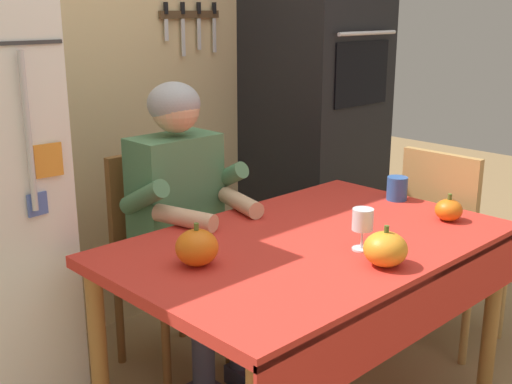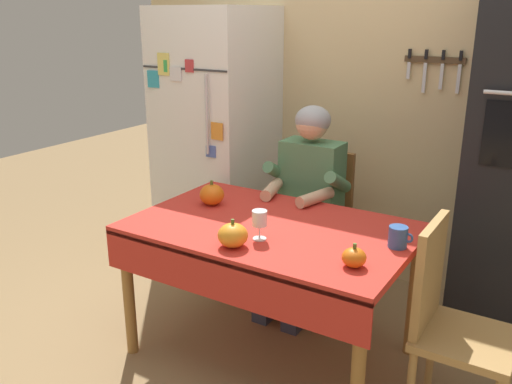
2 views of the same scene
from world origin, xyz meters
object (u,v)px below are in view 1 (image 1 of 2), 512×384
object	(u,v)px
dining_table	(315,263)
pumpkin_small	(197,247)
wine_glass	(363,222)
chair_behind_person	(161,250)
seated_person	(186,210)
pumpkin_large	(385,249)
chair_right_side	(447,240)
coffee_mug	(397,188)
pumpkin_medium	(449,210)
wall_oven	(315,98)

from	to	relation	value
dining_table	pumpkin_small	world-z (taller)	pumpkin_small
wine_glass	dining_table	bearing A→B (deg)	104.69
chair_behind_person	seated_person	world-z (taller)	seated_person
chair_behind_person	pumpkin_large	xyz separation A→B (m)	(0.08, -1.09, 0.28)
dining_table	chair_behind_person	bearing A→B (deg)	97.03
dining_table	chair_right_side	world-z (taller)	chair_right_side
pumpkin_small	dining_table	bearing A→B (deg)	-14.79
chair_right_side	coffee_mug	xyz separation A→B (m)	(-0.28, 0.10, 0.28)
dining_table	coffee_mug	distance (m)	0.64
seated_person	wine_glass	world-z (taller)	seated_person
seated_person	pumpkin_medium	bearing A→B (deg)	-52.13
dining_table	chair_behind_person	size ratio (longest dim) A/B	1.51
pumpkin_small	pumpkin_medium	bearing A→B (deg)	-18.29
dining_table	seated_person	size ratio (longest dim) A/B	1.12
wine_glass	pumpkin_large	distance (m)	0.15
seated_person	coffee_mug	world-z (taller)	seated_person
seated_person	coffee_mug	xyz separation A→B (m)	(0.72, -0.51, 0.05)
chair_behind_person	wine_glass	world-z (taller)	chair_behind_person
chair_right_side	dining_table	bearing A→B (deg)	179.48
chair_behind_person	coffee_mug	bearing A→B (deg)	-44.21
chair_behind_person	seated_person	size ratio (longest dim) A/B	0.75
wall_oven	pumpkin_large	size ratio (longest dim) A/B	15.12
coffee_mug	pumpkin_medium	size ratio (longest dim) A/B	1.08
dining_table	chair_behind_person	distance (m)	0.81
pumpkin_large	wall_oven	bearing A→B (deg)	48.89
coffee_mug	dining_table	bearing A→B (deg)	-171.76
seated_person	chair_behind_person	bearing A→B (deg)	90.00
chair_behind_person	pumpkin_large	bearing A→B (deg)	-85.75
seated_person	pumpkin_medium	world-z (taller)	seated_person
wine_glass	wall_oven	bearing A→B (deg)	47.19
coffee_mug	wall_oven	bearing A→B (deg)	62.91
coffee_mug	pumpkin_small	distance (m)	1.06
coffee_mug	seated_person	bearing A→B (deg)	144.58
seated_person	pumpkin_medium	distance (m)	1.02
pumpkin_small	wall_oven	bearing A→B (deg)	28.50
seated_person	chair_right_side	size ratio (longest dim) A/B	1.34
dining_table	pumpkin_large	bearing A→B (deg)	-93.18
chair_behind_person	pumpkin_medium	xyz separation A→B (m)	(0.63, -1.00, 0.27)
chair_behind_person	pumpkin_small	xyz separation A→B (m)	(-0.34, -0.68, 0.29)
wall_oven	chair_right_side	distance (m)	1.09
chair_right_side	pumpkin_medium	bearing A→B (deg)	-152.04
coffee_mug	wine_glass	bearing A→B (deg)	-156.34
chair_behind_person	pumpkin_small	distance (m)	0.81
chair_right_side	coffee_mug	bearing A→B (deg)	160.39
pumpkin_small	seated_person	bearing A→B (deg)	55.22
wall_oven	pumpkin_large	distance (m)	1.64
chair_behind_person	chair_right_side	distance (m)	1.28
pumpkin_medium	pumpkin_large	bearing A→B (deg)	-170.17
wall_oven	seated_person	distance (m)	1.23
dining_table	pumpkin_medium	world-z (taller)	pumpkin_medium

